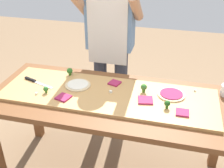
# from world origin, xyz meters

# --- Properties ---
(prep_table) EXTENTS (1.78, 0.75, 0.77)m
(prep_table) POSITION_xyz_m (0.00, 0.00, 0.67)
(prep_table) COLOR brown
(prep_table) RESTS_ON ground
(cutting_board) EXTENTS (1.54, 0.50, 0.02)m
(cutting_board) POSITION_xyz_m (-0.03, 0.02, 0.78)
(cutting_board) COLOR tan
(cutting_board) RESTS_ON prep_table
(chefs_knife) EXTENTS (0.28, 0.11, 0.02)m
(chefs_knife) POSITION_xyz_m (-0.63, 0.04, 0.80)
(chefs_knife) COLOR #B7BABF
(chefs_knife) RESTS_ON cutting_board
(pizza_whole_white_garlic) EXTENTS (0.19, 0.19, 0.02)m
(pizza_whole_white_garlic) POSITION_xyz_m (-0.28, 0.07, 0.80)
(pizza_whole_white_garlic) COLOR beige
(pizza_whole_white_garlic) RESTS_ON cutting_board
(pizza_whole_beet_magenta) EXTENTS (0.20, 0.20, 0.02)m
(pizza_whole_beet_magenta) POSITION_xyz_m (0.41, 0.10, 0.80)
(pizza_whole_beet_magenta) COLOR beige
(pizza_whole_beet_magenta) RESTS_ON cutting_board
(pizza_slice_near_right) EXTENTS (0.12, 0.12, 0.01)m
(pizza_slice_near_right) POSITION_xyz_m (0.24, -0.02, 0.80)
(pizza_slice_near_right) COLOR #9E234C
(pizza_slice_near_right) RESTS_ON cutting_board
(pizza_slice_near_left) EXTENTS (0.11, 0.11, 0.01)m
(pizza_slice_near_left) POSITION_xyz_m (-0.32, -0.12, 0.80)
(pizza_slice_near_left) COLOR #9E234C
(pizza_slice_near_left) RESTS_ON cutting_board
(pizza_slice_far_right) EXTENTS (0.09, 0.09, 0.01)m
(pizza_slice_far_right) POSITION_xyz_m (0.50, -0.10, 0.80)
(pizza_slice_far_right) COLOR #9E234C
(pizza_slice_far_right) RESTS_ON cutting_board
(pizza_slice_far_left) EXTENTS (0.10, 0.10, 0.01)m
(pizza_slice_far_left) POSITION_xyz_m (-0.02, 0.17, 0.80)
(pizza_slice_far_left) COLOR #9E234C
(pizza_slice_far_left) RESTS_ON cutting_board
(broccoli_floret_front_right) EXTENTS (0.04, 0.04, 0.05)m
(broccoli_floret_front_right) POSITION_xyz_m (-0.47, -0.08, 0.82)
(broccoli_floret_front_right) COLOR #3F7220
(broccoli_floret_front_right) RESTS_ON cutting_board
(broccoli_floret_front_left) EXTENTS (0.05, 0.05, 0.06)m
(broccoli_floret_front_left) POSITION_xyz_m (0.21, 0.10, 0.83)
(broccoli_floret_front_left) COLOR #3F7220
(broccoli_floret_front_left) RESTS_ON cutting_board
(broccoli_floret_center_right) EXTENTS (0.04, 0.04, 0.06)m
(broccoli_floret_center_right) POSITION_xyz_m (0.39, -0.07, 0.83)
(broccoli_floret_center_right) COLOR #2C5915
(broccoli_floret_center_right) RESTS_ON cutting_board
(broccoli_floret_center_left) EXTENTS (0.05, 0.05, 0.06)m
(broccoli_floret_center_left) POSITION_xyz_m (-0.40, 0.22, 0.83)
(broccoli_floret_center_left) COLOR #366618
(broccoli_floret_center_left) RESTS_ON cutting_board
(cheese_crumble_a) EXTENTS (0.02, 0.02, 0.01)m
(cheese_crumble_a) POSITION_xyz_m (-0.53, -0.12, 0.80)
(cheese_crumble_a) COLOR white
(cheese_crumble_a) RESTS_ON cutting_board
(cheese_crumble_b) EXTENTS (0.03, 0.03, 0.02)m
(cheese_crumble_b) POSITION_xyz_m (-0.01, 0.03, 0.80)
(cheese_crumble_b) COLOR white
(cheese_crumble_b) RESTS_ON cutting_board
(cheese_crumble_c) EXTENTS (0.01, 0.01, 0.01)m
(cheese_crumble_c) POSITION_xyz_m (0.58, 0.20, 0.80)
(cheese_crumble_c) COLOR silver
(cheese_crumble_c) RESTS_ON cutting_board
(cook_center) EXTENTS (0.54, 0.39, 1.67)m
(cook_center) POSITION_xyz_m (-0.17, 0.60, 1.00)
(cook_center) COLOR #333847
(cook_center) RESTS_ON ground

